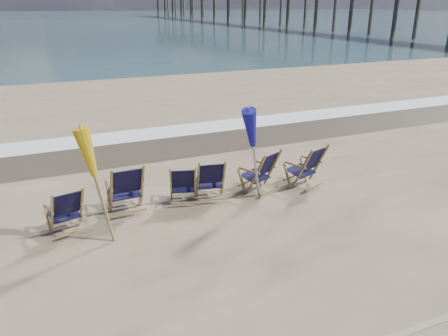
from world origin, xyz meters
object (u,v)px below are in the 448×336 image
object	(u,v)px
umbrella_yellow	(96,157)
beach_chair_1	(142,187)
beach_chair_5	(319,164)
beach_chair_0	(82,208)
beach_chair_4	(273,169)
beach_chair_2	(195,185)
umbrella_blue	(256,126)
beach_chair_3	(223,180)

from	to	relation	value
umbrella_yellow	beach_chair_1	bearing A→B (deg)	43.73
umbrella_yellow	beach_chair_5	bearing A→B (deg)	7.13
beach_chair_5	umbrella_yellow	bearing A→B (deg)	-11.79
beach_chair_0	beach_chair_4	size ratio (longest dim) A/B	0.92
beach_chair_2	beach_chair_4	size ratio (longest dim) A/B	0.87
beach_chair_2	umbrella_blue	size ratio (longest dim) A/B	0.41
beach_chair_0	beach_chair_1	bearing A→B (deg)	-177.37
beach_chair_4	umbrella_yellow	xyz separation A→B (m)	(-3.94, -0.83, 1.09)
umbrella_yellow	umbrella_blue	world-z (taller)	umbrella_blue
beach_chair_2	beach_chair_3	bearing A→B (deg)	-168.94
beach_chair_0	beach_chair_4	distance (m)	4.24
umbrella_yellow	umbrella_blue	size ratio (longest dim) A/B	0.95
beach_chair_3	beach_chair_4	bearing A→B (deg)	-164.82
beach_chair_2	beach_chair_0	bearing A→B (deg)	22.83
beach_chair_2	beach_chair_5	world-z (taller)	beach_chair_5
beach_chair_2	beach_chair_4	xyz separation A→B (m)	(1.89, 0.03, 0.07)
beach_chair_0	beach_chair_2	size ratio (longest dim) A/B	1.06
umbrella_yellow	umbrella_blue	distance (m)	3.27
beach_chair_0	beach_chair_4	bearing A→B (deg)	170.43
beach_chair_5	umbrella_blue	size ratio (longest dim) A/B	0.48
beach_chair_1	beach_chair_3	bearing A→B (deg)	172.88
umbrella_blue	beach_chair_5	bearing A→B (deg)	7.33
beach_chair_1	beach_chair_2	xyz separation A→B (m)	(1.11, -0.10, -0.10)
beach_chair_5	umbrella_yellow	size ratio (longest dim) A/B	0.51
umbrella_yellow	beach_chair_2	bearing A→B (deg)	21.41
beach_chair_1	beach_chair_2	world-z (taller)	beach_chair_1
beach_chair_1	beach_chair_3	distance (m)	1.74
beach_chair_3	beach_chair_4	distance (m)	1.27
beach_chair_1	beach_chair_3	xyz separation A→B (m)	(1.73, -0.16, -0.06)
beach_chair_0	umbrella_blue	world-z (taller)	umbrella_blue
beach_chair_1	umbrella_blue	world-z (taller)	umbrella_blue
beach_chair_5	umbrella_blue	distance (m)	2.18
beach_chair_3	beach_chair_0	bearing A→B (deg)	15.05
beach_chair_1	umbrella_blue	xyz separation A→B (m)	(2.30, -0.50, 1.17)
beach_chair_1	beach_chair_5	distance (m)	4.13
beach_chair_3	umbrella_yellow	world-z (taller)	umbrella_yellow
beach_chair_4	umbrella_yellow	bearing A→B (deg)	-12.42
beach_chair_1	beach_chair_2	bearing A→B (deg)	173.05
beach_chair_0	beach_chair_2	world-z (taller)	beach_chair_0
beach_chair_2	beach_chair_3	xyz separation A→B (m)	(0.63, -0.06, 0.04)
beach_chair_3	beach_chair_1	bearing A→B (deg)	6.04
beach_chair_4	umbrella_blue	size ratio (longest dim) A/B	0.47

